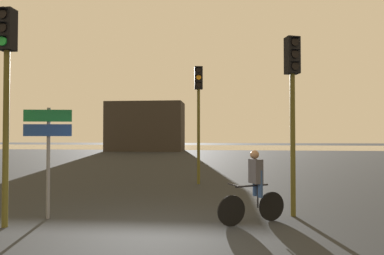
{
  "coord_description": "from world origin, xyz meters",
  "views": [
    {
      "loc": [
        1.39,
        -5.14,
        1.98
      ],
      "look_at": [
        0.5,
        5.0,
        2.2
      ],
      "focal_mm": 28.0,
      "sensor_mm": 36.0,
      "label": 1
    }
  ],
  "objects_px": {
    "distant_building": "(146,127)",
    "traffic_light_near_left": "(6,75)",
    "traffic_light_center": "(199,103)",
    "direction_sign_post": "(48,142)",
    "traffic_light_near_right": "(293,91)",
    "cyclist": "(254,186)"
  },
  "relations": [
    {
      "from": "traffic_light_center",
      "to": "cyclist",
      "type": "distance_m",
      "value": 5.83
    },
    {
      "from": "distant_building",
      "to": "traffic_light_near_right",
      "type": "xyz_separation_m",
      "value": [
        10.25,
        -26.98,
        0.19
      ]
    },
    {
      "from": "traffic_light_center",
      "to": "direction_sign_post",
      "type": "relative_size",
      "value": 1.79
    },
    {
      "from": "cyclist",
      "to": "traffic_light_near_right",
      "type": "bearing_deg",
      "value": -84.51
    },
    {
      "from": "distant_building",
      "to": "traffic_light_near_left",
      "type": "xyz_separation_m",
      "value": [
        3.91,
        -28.39,
        0.41
      ]
    },
    {
      "from": "traffic_light_near_right",
      "to": "cyclist",
      "type": "height_order",
      "value": "traffic_light_near_right"
    },
    {
      "from": "distant_building",
      "to": "direction_sign_post",
      "type": "distance_m",
      "value": 28.1
    },
    {
      "from": "traffic_light_near_left",
      "to": "traffic_light_near_right",
      "type": "bearing_deg",
      "value": -164.57
    },
    {
      "from": "distant_building",
      "to": "direction_sign_post",
      "type": "xyz_separation_m",
      "value": [
        4.47,
        -27.72,
        -1.04
      ]
    },
    {
      "from": "traffic_light_near_left",
      "to": "traffic_light_center",
      "type": "relative_size",
      "value": 1.0
    },
    {
      "from": "traffic_light_center",
      "to": "cyclist",
      "type": "height_order",
      "value": "traffic_light_center"
    },
    {
      "from": "traffic_light_near_right",
      "to": "direction_sign_post",
      "type": "relative_size",
      "value": 1.67
    },
    {
      "from": "traffic_light_center",
      "to": "traffic_light_near_left",
      "type": "bearing_deg",
      "value": 50.36
    },
    {
      "from": "traffic_light_center",
      "to": "direction_sign_post",
      "type": "height_order",
      "value": "traffic_light_center"
    },
    {
      "from": "cyclist",
      "to": "traffic_light_center",
      "type": "bearing_deg",
      "value": -10.02
    },
    {
      "from": "traffic_light_near_right",
      "to": "traffic_light_near_left",
      "type": "relative_size",
      "value": 0.93
    },
    {
      "from": "traffic_light_near_right",
      "to": "traffic_light_center",
      "type": "distance_m",
      "value": 5.12
    },
    {
      "from": "distant_building",
      "to": "traffic_light_near_left",
      "type": "distance_m",
      "value": 28.66
    },
    {
      "from": "traffic_light_near_left",
      "to": "cyclist",
      "type": "relative_size",
      "value": 2.89
    },
    {
      "from": "direction_sign_post",
      "to": "cyclist",
      "type": "bearing_deg",
      "value": 172.72
    },
    {
      "from": "traffic_light_near_right",
      "to": "direction_sign_post",
      "type": "height_order",
      "value": "traffic_light_near_right"
    },
    {
      "from": "traffic_light_near_right",
      "to": "traffic_light_center",
      "type": "xyz_separation_m",
      "value": [
        -2.58,
        4.42,
        0.21
      ]
    }
  ]
}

